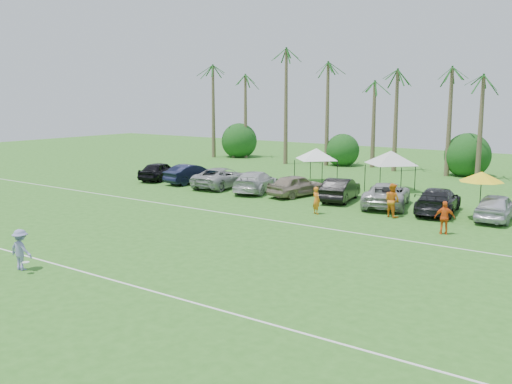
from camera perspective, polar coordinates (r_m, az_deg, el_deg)
The scene contains 29 objects.
ground at distance 23.57m, azimuth -23.17°, elevation -7.88°, with size 120.00×120.00×0.00m, color #316F21.
field_lines at distance 28.32m, azimuth -9.22°, elevation -4.33°, with size 80.00×12.10×0.01m.
palm_tree_0 at distance 64.52m, azimuth -4.44°, elevation 10.23°, with size 2.40×2.40×8.90m.
palm_tree_1 at distance 61.44m, azimuth -0.81°, elevation 11.10°, with size 2.40×2.40×9.90m.
palm_tree_2 at distance 58.63m, azimuth 3.21°, elevation 12.00°, with size 2.40×2.40×10.90m.
palm_tree_3 at distance 56.63m, azimuth 6.72°, elevation 12.89°, with size 2.40×2.40×11.90m.
palm_tree_4 at distance 54.71m, azimuth 10.39°, elevation 10.21°, with size 2.40×2.40×8.90m.
palm_tree_5 at distance 53.13m, azimuth 14.39°, elevation 11.04°, with size 2.40×2.40×9.90m.
palm_tree_6 at distance 51.83m, azimuth 18.64°, elevation 11.83°, with size 2.40×2.40×10.90m.
palm_tree_7 at distance 50.83m, azimuth 23.10°, elevation 12.59°, with size 2.40×2.40×11.90m.
bush_tree_0 at distance 63.61m, azimuth -1.71°, elevation 5.14°, with size 4.00×4.00×4.00m.
bush_tree_1 at distance 56.70m, azimuth 8.82°, elevation 4.48°, with size 4.00×4.00×4.00m.
bush_tree_2 at distance 52.41m, azimuth 20.62°, elevation 3.56°, with size 4.00×4.00×4.00m.
sideline_player_a at distance 33.07m, azimuth 6.05°, elevation -0.85°, with size 0.58×0.38×1.59m, color orange.
sideline_player_b at distance 32.94m, azimuth 13.46°, elevation -0.81°, with size 0.93×0.73×1.92m, color orange.
sideline_player_c at distance 29.59m, azimuth 18.35°, elevation -2.46°, with size 0.98×0.41×1.67m, color orange.
canopy_tent_left at distance 45.23m, azimuth 6.06°, elevation 4.37°, with size 3.85×3.85×3.12m.
canopy_tent_right at distance 41.81m, azimuth 13.37°, elevation 4.03°, with size 4.16×4.16×3.37m.
market_umbrella at distance 33.40m, azimuth 21.63°, elevation 1.44°, with size 2.41×2.41×2.69m.
frisbee_player at distance 24.24m, azimuth -22.45°, elevation -5.36°, with size 1.29×0.74×1.64m.
parked_car_0 at distance 46.77m, azimuth -9.58°, elevation 2.09°, with size 1.77×4.39×1.49m, color black.
parked_car_1 at distance 44.72m, azimuth -6.46°, elevation 1.82°, with size 1.58×4.54×1.49m, color black.
parked_car_2 at distance 42.52m, azimuth -3.37°, elevation 1.46°, with size 2.48×5.38×1.49m, color #A3A3A3.
parked_car_3 at distance 40.41m, azimuth -0.00°, elevation 1.05°, with size 2.09×5.15×1.49m, color #BDBDBF.
parked_car_4 at distance 38.83m, azimuth 4.06°, elevation 0.67°, with size 1.77×4.39×1.49m, color gray.
parked_car_5 at distance 37.45m, azimuth 8.44°, elevation 0.26°, with size 1.58×4.54×1.49m, color black.
parked_car_6 at distance 36.03m, azimuth 12.94°, elevation -0.25°, with size 2.48×5.38×1.49m, color #AEAEAE.
parked_car_7 at distance 34.81m, azimuth 17.74°, elevation -0.81°, with size 2.09×5.15×1.49m, color black.
parked_car_8 at distance 33.94m, azimuth 22.90°, elevation -1.37°, with size 1.77×4.39×1.49m, color silver.
Camera 1 is at (19.48, -11.40, 6.78)m, focal length 40.00 mm.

